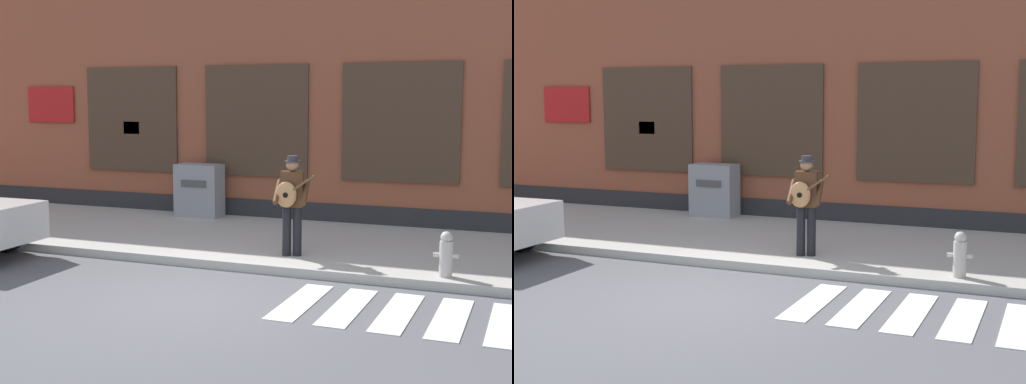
% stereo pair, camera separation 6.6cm
% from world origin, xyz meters
% --- Properties ---
extents(ground_plane, '(160.00, 160.00, 0.00)m').
position_xyz_m(ground_plane, '(0.00, 0.00, 0.00)').
color(ground_plane, '#56565B').
extents(sidewalk, '(28.00, 4.50, 0.15)m').
position_xyz_m(sidewalk, '(0.00, 3.98, 0.07)').
color(sidewalk, '#ADAAA3').
rests_on(sidewalk, ground).
extents(building_backdrop, '(28.00, 4.06, 8.84)m').
position_xyz_m(building_backdrop, '(-0.00, 8.23, 4.41)').
color(building_backdrop, brown).
rests_on(building_backdrop, ground).
extents(crosswalk, '(5.20, 1.90, 0.01)m').
position_xyz_m(crosswalk, '(3.78, 0.44, 0.01)').
color(crosswalk, silver).
rests_on(crosswalk, ground).
extents(busker, '(0.76, 0.60, 1.73)m').
position_xyz_m(busker, '(0.50, 2.58, 1.13)').
color(busker, black).
rests_on(busker, sidewalk).
extents(utility_box, '(1.05, 0.59, 1.21)m').
position_xyz_m(utility_box, '(-2.87, 5.78, 0.75)').
color(utility_box, gray).
rests_on(utility_box, sidewalk).
extents(fire_hydrant, '(0.38, 0.20, 0.70)m').
position_xyz_m(fire_hydrant, '(3.16, 2.09, 0.49)').
color(fire_hydrant, '#B2ADA8').
rests_on(fire_hydrant, sidewalk).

